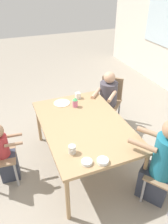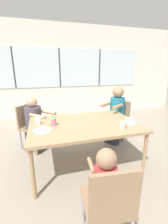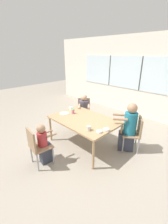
{
  "view_description": "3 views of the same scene",
  "coord_description": "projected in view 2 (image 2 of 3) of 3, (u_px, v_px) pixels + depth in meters",
  "views": [
    {
      "loc": [
        2.19,
        -0.87,
        2.42
      ],
      "look_at": [
        0.0,
        0.0,
        0.9
      ],
      "focal_mm": 35.0,
      "sensor_mm": 36.0,
      "label": 1
    },
    {
      "loc": [
        -0.58,
        -2.06,
        1.53
      ],
      "look_at": [
        0.0,
        0.0,
        0.9
      ],
      "focal_mm": 24.0,
      "sensor_mm": 36.0,
      "label": 2
    },
    {
      "loc": [
        2.35,
        -2.32,
        2.22
      ],
      "look_at": [
        0.0,
        0.0,
        0.9
      ],
      "focal_mm": 24.0,
      "sensor_mm": 36.0,
      "label": 3
    }
  ],
  "objects": [
    {
      "name": "person_woman_green_shirt",
      "position": [
        36.0,
        126.0,
        2.84
      ],
      "size": [
        0.6,
        0.6,
        1.04
      ],
      "rotation": [
        0.0,
        0.0,
        -2.35
      ],
      "color": "#333847",
      "rests_on": "ground_plane"
    },
    {
      "name": "chair_for_man_blue_shirt",
      "position": [
        119.0,
        117.0,
        3.25
      ],
      "size": [
        0.56,
        0.56,
        0.85
      ],
      "rotation": [
        0.0,
        0.0,
        -4.1
      ],
      "color": "#937556",
      "rests_on": "ground_plane"
    },
    {
      "name": "bowl_white_shallow",
      "position": [
        132.0,
        123.0,
        2.24
      ],
      "size": [
        0.12,
        0.12,
        0.03
      ],
      "color": "silver",
      "rests_on": "dining_table"
    },
    {
      "name": "ground_plane",
      "position": [
        84.0,
        164.0,
        2.49
      ],
      "size": [
        16.0,
        16.0,
        0.0
      ],
      "primitive_type": "plane",
      "color": "gray"
    },
    {
      "name": "coffee_mug",
      "position": [
        123.0,
        125.0,
        2.09
      ],
      "size": [
        0.09,
        0.09,
        0.1
      ],
      "color": "beige",
      "rests_on": "dining_table"
    },
    {
      "name": "sippy_cup",
      "position": [
        54.0,
        120.0,
        2.18
      ],
      "size": [
        0.08,
        0.08,
        0.15
      ],
      "color": "#CC668C",
      "rests_on": "dining_table"
    },
    {
      "name": "person_man_blue_shirt",
      "position": [
        116.0,
        117.0,
        3.12
      ],
      "size": [
        0.6,
        0.54,
        1.18
      ],
      "rotation": [
        0.0,
        0.0,
        -4.1
      ],
      "color": "#333847",
      "rests_on": "ground_plane"
    },
    {
      "name": "person_toddler",
      "position": [
        104.0,
        194.0,
        1.36
      ],
      "size": [
        0.24,
        0.39,
        0.9
      ],
      "rotation": [
        0.0,
        0.0,
        -0.11
      ],
      "color": "#333847",
      "rests_on": "ground_plane"
    },
    {
      "name": "wall_back_with_windows",
      "position": [
        60.0,
        72.0,
        4.64
      ],
      "size": [
        8.4,
        0.08,
        2.8
      ],
      "color": "silver",
      "rests_on": "ground_plane"
    },
    {
      "name": "milk_carton_small",
      "position": [
        38.0,
        121.0,
        2.24
      ],
      "size": [
        0.07,
        0.07,
        0.09
      ],
      "color": "silver",
      "rests_on": "dining_table"
    },
    {
      "name": "chair_for_woman_green_shirt",
      "position": [
        29.0,
        123.0,
        2.91
      ],
      "size": [
        0.57,
        0.57,
        0.85
      ],
      "rotation": [
        0.0,
        0.0,
        -2.35
      ],
      "color": "#937556",
      "rests_on": "ground_plane"
    },
    {
      "name": "plate_tortillas",
      "position": [
        42.0,
        130.0,
        2.01
      ],
      "size": [
        0.25,
        0.25,
        0.01
      ],
      "color": "beige",
      "rests_on": "dining_table"
    },
    {
      "name": "chair_for_toddler",
      "position": [
        110.0,
        202.0,
        1.19
      ],
      "size": [
        0.44,
        0.44,
        0.85
      ],
      "rotation": [
        0.0,
        0.0,
        -0.11
      ],
      "color": "#937556",
      "rests_on": "ground_plane"
    },
    {
      "name": "dining_table",
      "position": [
        84.0,
        126.0,
        2.3
      ],
      "size": [
        1.62,
        1.08,
        0.72
      ],
      "color": "tan",
      "rests_on": "ground_plane"
    },
    {
      "name": "bowl_cereal",
      "position": [
        129.0,
        119.0,
        2.4
      ],
      "size": [
        0.13,
        0.13,
        0.04
      ],
      "color": "white",
      "rests_on": "dining_table"
    }
  ]
}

